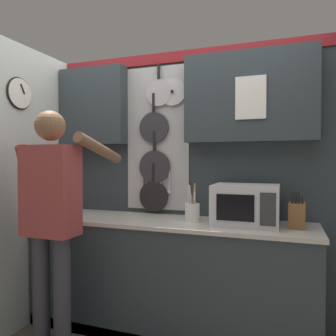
# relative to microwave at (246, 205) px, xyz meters

# --- Properties ---
(ground_plane) EXTENTS (14.00, 14.00, 0.00)m
(ground_plane) POSITION_rel_microwave_xyz_m (-0.62, -0.02, -1.05)
(ground_plane) COLOR brown
(base_cabinet_counter) EXTENTS (2.29, 0.59, 0.90)m
(base_cabinet_counter) POSITION_rel_microwave_xyz_m (-0.62, -0.02, -0.61)
(base_cabinet_counter) COLOR #2D383D
(base_cabinet_counter) RESTS_ON ground_plane
(back_wall_unit) EXTENTS (2.86, 0.22, 2.33)m
(back_wall_unit) POSITION_rel_microwave_xyz_m (-0.59, 0.24, 0.42)
(back_wall_unit) COLOR #2D383D
(back_wall_unit) RESTS_ON ground_plane
(side_wall) EXTENTS (0.07, 1.60, 2.33)m
(side_wall) POSITION_rel_microwave_xyz_m (-1.78, -0.44, 0.12)
(side_wall) COLOR silver
(side_wall) RESTS_ON ground_plane
(microwave) EXTENTS (0.47, 0.38, 0.30)m
(microwave) POSITION_rel_microwave_xyz_m (0.00, 0.00, 0.00)
(microwave) COLOR silver
(microwave) RESTS_ON base_cabinet_counter
(knife_block) EXTENTS (0.12, 0.16, 0.26)m
(knife_block) POSITION_rel_microwave_xyz_m (0.36, 0.00, -0.06)
(knife_block) COLOR brown
(knife_block) RESTS_ON base_cabinet_counter
(utensil_crock) EXTENTS (0.12, 0.12, 0.30)m
(utensil_crock) POSITION_rel_microwave_xyz_m (-0.41, 0.00, -0.07)
(utensil_crock) COLOR white
(utensil_crock) RESTS_ON base_cabinet_counter
(person) EXTENTS (0.54, 0.67, 1.73)m
(person) POSITION_rel_microwave_xyz_m (-1.29, -0.57, -0.02)
(person) COLOR #383842
(person) RESTS_ON ground_plane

